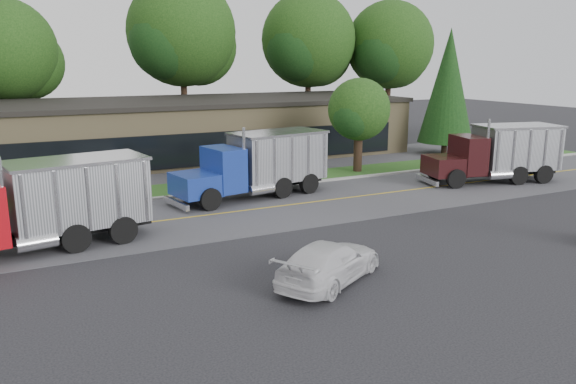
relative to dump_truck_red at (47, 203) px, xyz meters
name	(u,v)px	position (x,y,z in m)	size (l,w,h in m)	color
ground	(354,269)	(9.25, -7.20, -1.81)	(140.00, 140.00, 0.00)	#333338
road	(253,210)	(9.25, 1.80, -1.81)	(60.00, 8.00, 0.02)	#5E5E63
center_line	(253,210)	(9.25, 1.80, -1.81)	(60.00, 0.12, 0.01)	gold
curb	(223,192)	(9.25, 6.00, -1.81)	(60.00, 0.30, 0.12)	#9E9E99
grass_verge	(213,186)	(9.25, 7.80, -1.81)	(60.00, 3.40, 0.03)	#25581E
far_parking	(188,171)	(9.25, 12.80, -1.81)	(60.00, 7.00, 0.02)	#5E5E63
strip_mall	(189,130)	(11.25, 18.80, 0.19)	(32.00, 12.00, 4.00)	#94815B
tree_far_b	(7,55)	(-0.63, 26.90, 5.76)	(8.32, 7.83, 11.86)	#382619
tree_far_c	(183,37)	(13.40, 26.92, 7.32)	(10.03, 9.44, 14.30)	#382619
tree_far_d	(309,44)	(25.39, 25.91, 6.83)	(9.49, 8.93, 13.54)	#382619
tree_far_e	(390,49)	(33.39, 23.91, 6.43)	(9.05, 8.51, 12.91)	#382619
evergreen_right	(448,86)	(29.25, 10.80, 3.44)	(4.20, 4.20, 9.54)	#382619
tree_verge	(359,112)	(19.31, 7.85, 2.05)	(4.25, 4.00, 6.06)	#382619
dump_truck_red	(47,203)	(0.00, 0.00, 0.00)	(8.97, 3.95, 3.36)	black
dump_truck_blue	(260,163)	(10.75, 4.34, 0.00)	(8.84, 3.98, 3.36)	black
dump_truck_maroon	(499,152)	(25.02, 1.37, 0.00)	(8.38, 4.26, 3.36)	black
rally_car	(329,262)	(7.93, -7.75, -1.13)	(1.89, 4.64, 1.35)	silver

